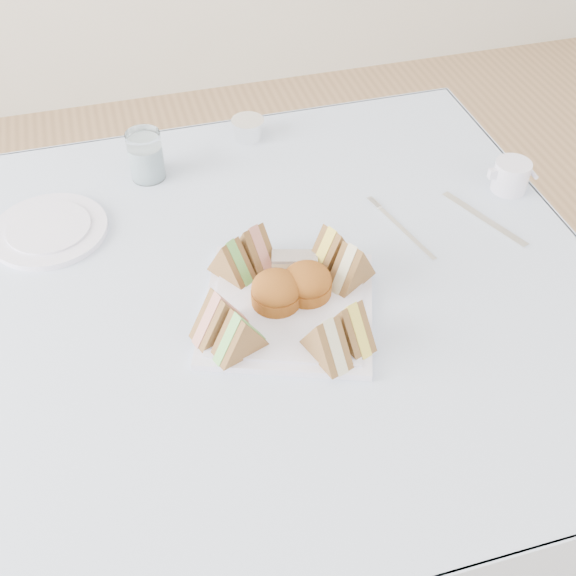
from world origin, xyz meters
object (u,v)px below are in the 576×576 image
object	(u,v)px
table	(290,419)
creamer_jug	(511,176)
serving_plate	(288,308)
water_glass	(146,156)

from	to	relation	value
table	creamer_jug	bearing A→B (deg)	16.16
table	serving_plate	xyz separation A→B (m)	(-0.02, -0.06, 0.38)
table	water_glass	xyz separation A→B (m)	(-0.18, 0.36, 0.42)
serving_plate	creamer_jug	distance (m)	0.52
serving_plate	creamer_jug	size ratio (longest dim) A/B	3.93
creamer_jug	water_glass	bearing A→B (deg)	163.79
table	creamer_jug	size ratio (longest dim) A/B	13.65
water_glass	table	bearing A→B (deg)	-63.15
table	creamer_jug	world-z (taller)	creamer_jug
table	creamer_jug	distance (m)	0.63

